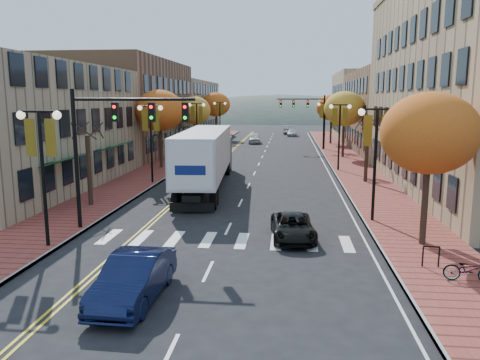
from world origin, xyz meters
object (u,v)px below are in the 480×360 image
(black_suv, at_px, (293,227))
(navy_sedan, at_px, (134,278))
(semi_truck, at_px, (207,154))
(bicycle, at_px, (469,270))

(black_suv, bearing_deg, navy_sedan, -130.11)
(semi_truck, height_order, bicycle, semi_truck)
(semi_truck, relative_size, black_suv, 4.16)
(semi_truck, distance_m, bicycle, 21.45)
(bicycle, bearing_deg, black_suv, 61.94)
(semi_truck, distance_m, navy_sedan, 19.87)
(semi_truck, xyz_separation_m, bicycle, (12.41, -17.38, -1.93))
(navy_sedan, xyz_separation_m, black_suv, (5.21, 7.36, -0.18))
(navy_sedan, height_order, bicycle, navy_sedan)
(navy_sedan, distance_m, black_suv, 9.02)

